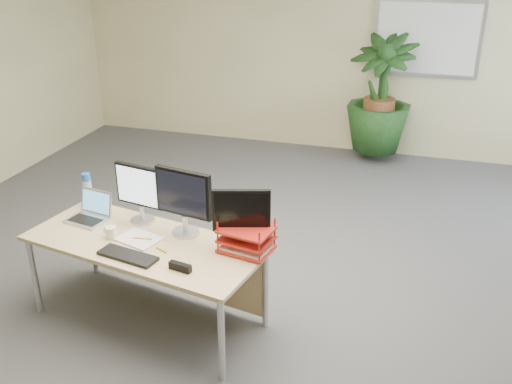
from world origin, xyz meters
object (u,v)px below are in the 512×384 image
(floor_plant, at_px, (379,105))
(monitor_left, at_px, (140,190))
(laptop, at_px, (91,212))
(desk, at_px, (153,252))
(monitor_right, at_px, (184,198))

(floor_plant, relative_size, monitor_left, 3.23)
(laptop, bearing_deg, desk, -11.73)
(floor_plant, distance_m, monitor_right, 3.91)
(desk, xyz_separation_m, monitor_left, (-0.17, 0.19, 0.41))
(floor_plant, distance_m, laptop, 4.19)
(desk, bearing_deg, monitor_right, 25.15)
(desk, height_order, laptop, laptop)
(desk, bearing_deg, monitor_left, 131.90)
(monitor_left, bearing_deg, monitor_right, -12.45)
(desk, xyz_separation_m, laptop, (-0.58, 0.12, 0.20))
(desk, distance_m, monitor_right, 0.50)
(desk, bearing_deg, floor_plant, 71.69)
(monitor_right, bearing_deg, desk, -154.85)
(floor_plant, bearing_deg, laptop, -116.42)
(monitor_right, bearing_deg, floor_plant, 74.34)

